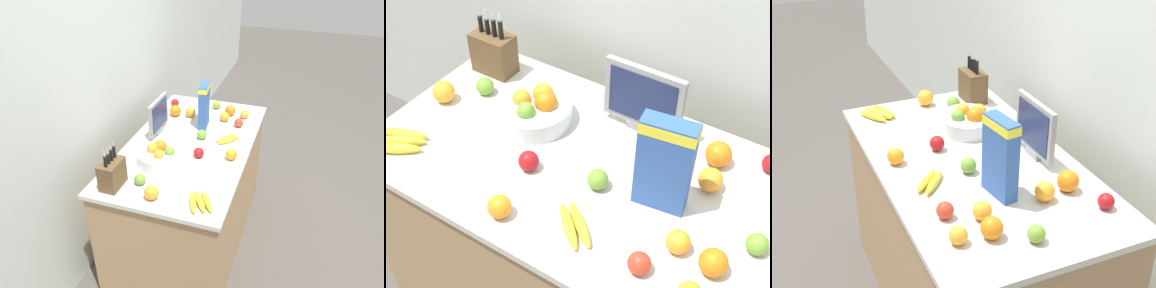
{
  "view_description": "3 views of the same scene",
  "coord_description": "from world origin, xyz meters",
  "views": [
    {
      "loc": [
        -2.11,
        -0.72,
        2.21
      ],
      "look_at": [
        -0.08,
        -0.04,
        0.92
      ],
      "focal_mm": 35.0,
      "sensor_mm": 36.0,
      "label": 1
    },
    {
      "loc": [
        0.66,
        -1.07,
        2.15
      ],
      "look_at": [
        -0.01,
        -0.03,
        0.99
      ],
      "focal_mm": 50.0,
      "sensor_mm": 36.0,
      "label": 2
    },
    {
      "loc": [
        1.85,
        -0.84,
        2.05
      ],
      "look_at": [
        -0.08,
        -0.01,
        0.92
      ],
      "focal_mm": 50.0,
      "sensor_mm": 36.0,
      "label": 3
    }
  ],
  "objects": [
    {
      "name": "orange_mid_left",
      "position": [
        -0.64,
        0.01,
        0.92
      ],
      "size": [
        0.08,
        0.08,
        0.08
      ],
      "primitive_type": "sphere",
      "color": "orange",
      "rests_on": "counter"
    },
    {
      "name": "orange_front_left",
      "position": [
        0.52,
        -0.16,
        0.91
      ],
      "size": [
        0.08,
        0.08,
        0.08
      ],
      "primitive_type": "sphere",
      "color": "orange",
      "rests_on": "counter"
    },
    {
      "name": "counter",
      "position": [
        0.0,
        0.0,
        0.44
      ],
      "size": [
        1.49,
        0.83,
        0.87
      ],
      "color": "tan",
      "rests_on": "ground_plane"
    },
    {
      "name": "orange_front_center",
      "position": [
        0.39,
        0.13,
        0.91
      ],
      "size": [
        0.08,
        0.08,
        0.08
      ],
      "primitive_type": "sphere",
      "color": "orange",
      "rests_on": "counter"
    },
    {
      "name": "apple_front",
      "position": [
        0.6,
        -0.03,
        0.91
      ],
      "size": [
        0.07,
        0.07,
        0.07
      ],
      "primitive_type": "sphere",
      "color": "#6B9E33",
      "rests_on": "counter"
    },
    {
      "name": "orange_by_cereal",
      "position": [
        0.5,
        -0.28,
        0.91
      ],
      "size": [
        0.07,
        0.07,
        0.07
      ],
      "primitive_type": "sphere",
      "color": "orange",
      "rests_on": "counter"
    },
    {
      "name": "apple_rightmost",
      "position": [
        0.53,
        0.31,
        0.91
      ],
      "size": [
        0.06,
        0.06,
        0.06
      ],
      "primitive_type": "sphere",
      "color": "#A31419",
      "rests_on": "counter"
    },
    {
      "name": "apple_rear",
      "position": [
        0.34,
        -0.27,
        0.91
      ],
      "size": [
        0.07,
        0.07,
        0.07
      ],
      "primitive_type": "sphere",
      "color": "red",
      "rests_on": "counter"
    },
    {
      "name": "orange_near_bowl",
      "position": [
        0.37,
        0.25,
        0.92
      ],
      "size": [
        0.09,
        0.09,
        0.09
      ],
      "primitive_type": "sphere",
      "color": "orange",
      "rests_on": "counter"
    },
    {
      "name": "fruit_bowl",
      "position": [
        -0.28,
        0.1,
        0.92
      ],
      "size": [
        0.28,
        0.28,
        0.13
      ],
      "color": "silver",
      "rests_on": "counter"
    },
    {
      "name": "apple_near_bananas",
      "position": [
        -0.54,
        0.13,
        0.91
      ],
      "size": [
        0.07,
        0.07,
        0.07
      ],
      "primitive_type": "sphere",
      "color": "#6B9E33",
      "rests_on": "counter"
    },
    {
      "name": "orange_front_right",
      "position": [
        0.4,
        -0.15,
        0.91
      ],
      "size": [
        0.07,
        0.07,
        0.07
      ],
      "primitive_type": "sphere",
      "color": "orange",
      "rests_on": "counter"
    },
    {
      "name": "apple_leftmost",
      "position": [
        0.08,
        -0.06,
        0.91
      ],
      "size": [
        0.07,
        0.07,
        0.07
      ],
      "primitive_type": "sphere",
      "color": "#6B9E33",
      "rests_on": "counter"
    },
    {
      "name": "small_monitor",
      "position": [
        0.07,
        0.26,
        1.01
      ],
      "size": [
        0.29,
        0.03,
        0.26
      ],
      "color": "gray",
      "rests_on": "counter"
    },
    {
      "name": "wall_back",
      "position": [
        0.0,
        0.63,
        1.3
      ],
      "size": [
        9.0,
        0.06,
        2.6
      ],
      "color": "silver",
      "rests_on": "ground_plane"
    },
    {
      "name": "knife_block",
      "position": [
        -0.6,
        0.27,
        0.96
      ],
      "size": [
        0.17,
        0.1,
        0.27
      ],
      "color": "brown",
      "rests_on": "counter"
    },
    {
      "name": "orange_mid_right",
      "position": [
        -0.11,
        -0.32,
        0.91
      ],
      "size": [
        0.08,
        0.08,
        0.08
      ],
      "primitive_type": "sphere",
      "color": "orange",
      "rests_on": "counter"
    },
    {
      "name": "apple_by_knife_block",
      "position": [
        -0.15,
        -0.11,
        0.91
      ],
      "size": [
        0.07,
        0.07,
        0.07
      ],
      "primitive_type": "sphere",
      "color": "#A31419",
      "rests_on": "counter"
    },
    {
      "name": "cereal_box",
      "position": [
        0.28,
        -0.01,
        1.05
      ],
      "size": [
        0.17,
        0.09,
        0.33
      ],
      "rotation": [
        0.0,
        0.0,
        0.14
      ],
      "color": "#2D56A8",
      "rests_on": "counter"
    },
    {
      "name": "banana_bunch_right",
      "position": [
        0.11,
        -0.24,
        0.89
      ],
      "size": [
        0.18,
        0.17,
        0.03
      ],
      "rotation": [
        0.0,
        0.0,
        5.47
      ],
      "color": "yellow",
      "rests_on": "counter"
    },
    {
      "name": "banana_bunch_left",
      "position": [
        -0.6,
        -0.26,
        0.89
      ],
      "size": [
        0.21,
        0.18,
        0.04
      ],
      "rotation": [
        0.0,
        0.0,
        3.55
      ],
      "color": "yellow",
      "rests_on": "counter"
    }
  ]
}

